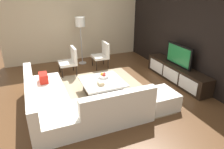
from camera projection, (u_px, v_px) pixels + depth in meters
name	position (u px, v px, depth m)	size (l,w,h in m)	color
ground_plane	(100.00, 96.00, 5.33)	(14.00, 14.00, 0.00)	brown
feature_wall_back	(190.00, 34.00, 5.73)	(6.40, 0.12, 2.80)	black
side_wall_left	(75.00, 22.00, 7.55)	(0.12, 5.20, 2.80)	beige
area_rug	(99.00, 94.00, 5.42)	(3.01, 2.67, 0.01)	tan
media_console	(176.00, 73.00, 6.08)	(2.37, 0.46, 0.50)	black
television	(179.00, 55.00, 5.86)	(1.02, 0.06, 0.62)	black
sectional_couch	(71.00, 104.00, 4.47)	(2.50, 2.42, 0.80)	white
coffee_table	(102.00, 87.00, 5.37)	(1.04, 1.04, 0.38)	black
accent_chair_near	(70.00, 59.00, 6.50)	(0.56, 0.53, 0.87)	black
floor_lamp	(80.00, 24.00, 7.03)	(0.33, 0.33, 1.66)	#A5A5AA
ottoman	(160.00, 100.00, 4.78)	(0.70, 0.70, 0.40)	white
fruit_bowl	(103.00, 76.00, 5.47)	(0.28, 0.28, 0.13)	silver
accent_chair_far	(102.00, 53.00, 7.06)	(0.55, 0.50, 0.87)	black
book_stack	(101.00, 83.00, 5.06)	(0.18, 0.15, 0.08)	#CCB78C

